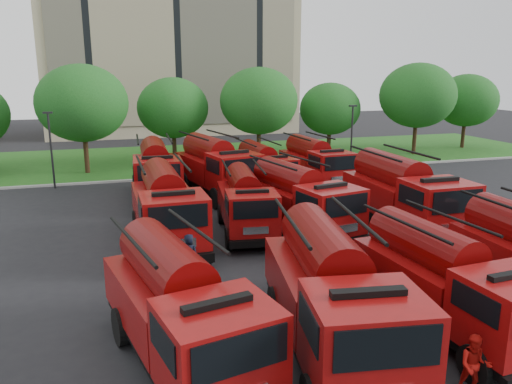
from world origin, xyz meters
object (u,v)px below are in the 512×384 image
fire_truck_0 (181,308)px  firefighter_4 (190,274)px  fire_truck_10 (263,168)px  firefighter_5 (455,243)px  fire_truck_2 (446,281)px  firefighter_0 (494,347)px  fire_truck_5 (246,202)px  fire_truck_7 (403,195)px  fire_truck_8 (156,171)px  fire_truck_9 (216,167)px  fire_truck_11 (315,163)px  fire_truck_6 (300,200)px  fire_truck_4 (167,207)px  fire_truck_1 (333,295)px

fire_truck_0 → firefighter_4: size_ratio=4.58×
fire_truck_10 → firefighter_5: (5.39, -12.27, -1.54)m
fire_truck_2 → firefighter_0: 2.21m
fire_truck_5 → fire_truck_10: bearing=74.7°
fire_truck_0 → fire_truck_7: size_ratio=0.95×
fire_truck_0 → fire_truck_2: size_ratio=1.08×
fire_truck_8 → fire_truck_9: (3.72, -0.10, 0.06)m
fire_truck_11 → fire_truck_5: bearing=-134.2°
fire_truck_6 → fire_truck_9: (-2.23, 8.59, 0.16)m
firefighter_5 → firefighter_4: bearing=10.0°
fire_truck_6 → fire_truck_9: fire_truck_9 is taller
fire_truck_8 → fire_truck_9: 3.72m
fire_truck_4 → fire_truck_8: 8.48m
fire_truck_4 → firefighter_5: fire_truck_4 is taller
fire_truck_1 → fire_truck_11: fire_truck_1 is taller
fire_truck_6 → fire_truck_2: bearing=-97.2°
fire_truck_8 → firefighter_0: (7.51, -19.94, -1.76)m
fire_truck_2 → fire_truck_1: bearing=179.0°
firefighter_4 → fire_truck_9: bearing=-65.8°
fire_truck_4 → fire_truck_5: 3.95m
fire_truck_6 → fire_truck_4: bearing=166.5°
fire_truck_0 → firefighter_0: 9.01m
fire_truck_5 → fire_truck_7: (7.40, -2.02, 0.33)m
fire_truck_10 → firefighter_0: 20.13m
fire_truck_4 → firefighter_5: bearing=-16.7°
fire_truck_2 → fire_truck_8: fire_truck_8 is taller
fire_truck_6 → fire_truck_8: (-5.95, 8.68, 0.09)m
firefighter_4 → fire_truck_0: bearing=120.2°
fire_truck_7 → fire_truck_0: bearing=-144.8°
fire_truck_10 → firefighter_0: bearing=-91.3°
fire_truck_6 → firefighter_0: bearing=-93.7°
fire_truck_1 → firefighter_4: fire_truck_1 is taller
fire_truck_6 → fire_truck_8: fire_truck_8 is taller
fire_truck_2 → firefighter_4: (-6.70, 6.50, -1.58)m
fire_truck_1 → fire_truck_2: fire_truck_1 is taller
fire_truck_4 → firefighter_0: 14.03m
fire_truck_10 → firefighter_5: bearing=-69.4°
fire_truck_5 → firefighter_5: size_ratio=3.86×
fire_truck_4 → fire_truck_9: bearing=63.6°
fire_truck_4 → fire_truck_7: 11.35m
fire_truck_6 → fire_truck_1: bearing=-118.2°
fire_truck_2 → fire_truck_9: 18.77m
fire_truck_11 → fire_truck_2: bearing=-104.9°
fire_truck_4 → fire_truck_6: size_ratio=1.00×
fire_truck_5 → firefighter_0: fire_truck_5 is taller
fire_truck_6 → fire_truck_11: 10.26m
fire_truck_4 → fire_truck_0: bearing=-95.1°
fire_truck_2 → firefighter_5: fire_truck_2 is taller
fire_truck_8 → fire_truck_11: size_ratio=1.08×
fire_truck_1 → firefighter_4: (-2.89, 6.71, -1.75)m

